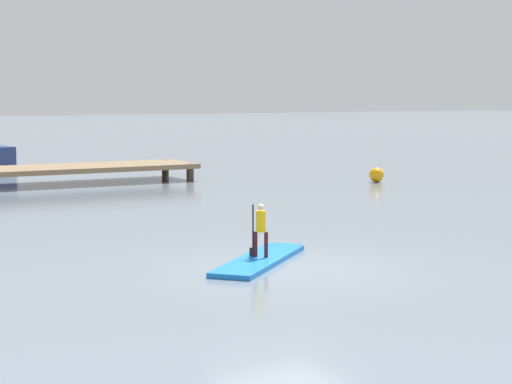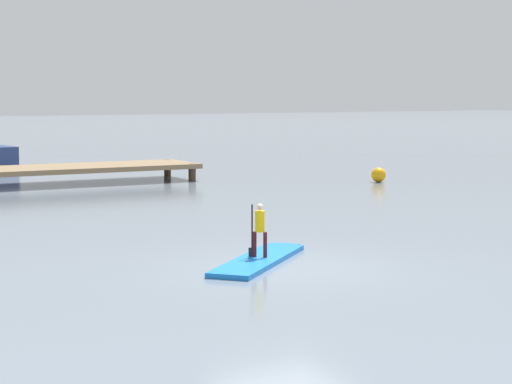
# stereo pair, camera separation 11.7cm
# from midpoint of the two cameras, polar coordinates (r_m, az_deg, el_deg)

# --- Properties ---
(ground_plane) EXTENTS (240.00, 240.00, 0.00)m
(ground_plane) POSITION_cam_midpoint_polar(r_m,az_deg,el_deg) (17.93, 1.62, -4.60)
(ground_plane) COLOR slate
(paddleboard_near) EXTENTS (3.25, 3.01, 0.10)m
(paddleboard_near) POSITION_cam_midpoint_polar(r_m,az_deg,el_deg) (18.32, 0.10, -4.20)
(paddleboard_near) COLOR blue
(paddleboard_near) RESTS_ON ground
(paddler_child_solo) EXTENTS (0.30, 0.32, 1.07)m
(paddler_child_solo) POSITION_cam_midpoint_polar(r_m,az_deg,el_deg) (18.24, 0.08, -2.20)
(paddler_child_solo) COLOR #4C1419
(paddler_child_solo) RESTS_ON paddleboard_near
(floating_dock) EXTENTS (9.81, 2.91, 0.66)m
(floating_dock) POSITION_cam_midpoint_polar(r_m,az_deg,el_deg) (34.60, -11.91, 1.40)
(floating_dock) COLOR #846B4C
(floating_dock) RESTS_ON ground
(mooring_buoy_mid) EXTENTS (0.55, 0.55, 0.55)m
(mooring_buoy_mid) POSITION_cam_midpoint_polar(r_m,az_deg,el_deg) (34.97, 7.34, 1.06)
(mooring_buoy_mid) COLOR orange
(mooring_buoy_mid) RESTS_ON ground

